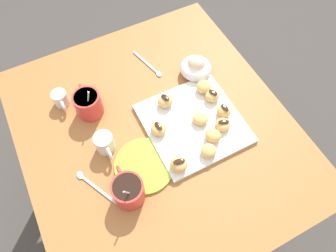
{
  "coord_description": "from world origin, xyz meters",
  "views": [
    {
      "loc": [
        -0.46,
        0.19,
        1.64
      ],
      "look_at": [
        -0.02,
        -0.04,
        0.76
      ],
      "focal_mm": 32.68,
      "sensor_mm": 36.0,
      "label": 1
    }
  ],
  "objects_px": {
    "coffee_mug_red_right": "(88,103)",
    "chocolate_sauce_pitcher": "(60,98)",
    "saucer_lime_left": "(145,165)",
    "beignet_6": "(179,164)",
    "beignet_1": "(209,151)",
    "beignet_5": "(165,101)",
    "beignet_4": "(212,96)",
    "beignet_7": "(223,125)",
    "cream_pitcher_white": "(105,143)",
    "dining_table": "(158,146)",
    "pastry_plate_square": "(193,123)",
    "beignet_2": "(224,111)",
    "beignet_0": "(204,87)",
    "coffee_mug_red_left": "(128,190)",
    "beignet_9": "(159,129)",
    "beignet_3": "(213,136)",
    "ice_cream_bowl": "(196,67)",
    "beignet_8": "(200,119)"
  },
  "relations": [
    {
      "from": "pastry_plate_square",
      "to": "chocolate_sauce_pitcher",
      "type": "height_order",
      "value": "chocolate_sauce_pitcher"
    },
    {
      "from": "pastry_plate_square",
      "to": "cream_pitcher_white",
      "type": "xyz_separation_m",
      "value": [
        0.05,
        0.29,
        0.03
      ]
    },
    {
      "from": "coffee_mug_red_left",
      "to": "beignet_7",
      "type": "xyz_separation_m",
      "value": [
        0.07,
        -0.36,
        -0.01
      ]
    },
    {
      "from": "coffee_mug_red_right",
      "to": "chocolate_sauce_pitcher",
      "type": "distance_m",
      "value": 0.11
    },
    {
      "from": "beignet_1",
      "to": "beignet_5",
      "type": "relative_size",
      "value": 0.93
    },
    {
      "from": "ice_cream_bowl",
      "to": "beignet_8",
      "type": "bearing_deg",
      "value": 154.31
    },
    {
      "from": "beignet_5",
      "to": "beignet_9",
      "type": "bearing_deg",
      "value": 141.76
    },
    {
      "from": "saucer_lime_left",
      "to": "beignet_5",
      "type": "relative_size",
      "value": 3.5
    },
    {
      "from": "dining_table",
      "to": "chocolate_sauce_pitcher",
      "type": "relative_size",
      "value": 10.6
    },
    {
      "from": "chocolate_sauce_pitcher",
      "to": "beignet_1",
      "type": "distance_m",
      "value": 0.54
    },
    {
      "from": "coffee_mug_red_left",
      "to": "cream_pitcher_white",
      "type": "height_order",
      "value": "coffee_mug_red_left"
    },
    {
      "from": "coffee_mug_red_right",
      "to": "beignet_3",
      "type": "height_order",
      "value": "coffee_mug_red_right"
    },
    {
      "from": "ice_cream_bowl",
      "to": "pastry_plate_square",
      "type": "bearing_deg",
      "value": 148.64
    },
    {
      "from": "beignet_1",
      "to": "beignet_6",
      "type": "height_order",
      "value": "beignet_6"
    },
    {
      "from": "saucer_lime_left",
      "to": "beignet_6",
      "type": "xyz_separation_m",
      "value": [
        -0.06,
        -0.09,
        0.03
      ]
    },
    {
      "from": "beignet_0",
      "to": "beignet_9",
      "type": "bearing_deg",
      "value": 109.84
    },
    {
      "from": "beignet_2",
      "to": "pastry_plate_square",
      "type": "bearing_deg",
      "value": 80.71
    },
    {
      "from": "coffee_mug_red_right",
      "to": "beignet_4",
      "type": "bearing_deg",
      "value": -111.76
    },
    {
      "from": "pastry_plate_square",
      "to": "beignet_4",
      "type": "relative_size",
      "value": 5.96
    },
    {
      "from": "dining_table",
      "to": "cream_pitcher_white",
      "type": "bearing_deg",
      "value": 86.41
    },
    {
      "from": "cream_pitcher_white",
      "to": "beignet_4",
      "type": "bearing_deg",
      "value": -89.68
    },
    {
      "from": "coffee_mug_red_right",
      "to": "beignet_0",
      "type": "distance_m",
      "value": 0.4
    },
    {
      "from": "saucer_lime_left",
      "to": "beignet_1",
      "type": "distance_m",
      "value": 0.21
    },
    {
      "from": "beignet_3",
      "to": "beignet_4",
      "type": "relative_size",
      "value": 0.99
    },
    {
      "from": "beignet_6",
      "to": "dining_table",
      "type": "bearing_deg",
      "value": -0.27
    },
    {
      "from": "coffee_mug_red_right",
      "to": "beignet_6",
      "type": "distance_m",
      "value": 0.37
    },
    {
      "from": "pastry_plate_square",
      "to": "coffee_mug_red_left",
      "type": "bearing_deg",
      "value": 113.5
    },
    {
      "from": "coffee_mug_red_left",
      "to": "cream_pitcher_white",
      "type": "distance_m",
      "value": 0.18
    },
    {
      "from": "cream_pitcher_white",
      "to": "beignet_1",
      "type": "distance_m",
      "value": 0.33
    },
    {
      "from": "beignet_0",
      "to": "coffee_mug_red_right",
      "type": "bearing_deg",
      "value": 74.03
    },
    {
      "from": "coffee_mug_red_right",
      "to": "beignet_2",
      "type": "bearing_deg",
      "value": -119.87
    },
    {
      "from": "beignet_0",
      "to": "beignet_5",
      "type": "relative_size",
      "value": 1.0
    },
    {
      "from": "ice_cream_bowl",
      "to": "beignet_4",
      "type": "distance_m",
      "value": 0.14
    },
    {
      "from": "coffee_mug_red_left",
      "to": "beignet_6",
      "type": "bearing_deg",
      "value": -87.34
    },
    {
      "from": "beignet_1",
      "to": "beignet_2",
      "type": "xyz_separation_m",
      "value": [
        0.1,
        -0.12,
        0.0
      ]
    },
    {
      "from": "coffee_mug_red_left",
      "to": "beignet_9",
      "type": "height_order",
      "value": "coffee_mug_red_left"
    },
    {
      "from": "beignet_8",
      "to": "beignet_5",
      "type": "bearing_deg",
      "value": 32.26
    },
    {
      "from": "beignet_4",
      "to": "beignet_9",
      "type": "xyz_separation_m",
      "value": [
        -0.03,
        0.22,
        -0.0
      ]
    },
    {
      "from": "pastry_plate_square",
      "to": "beignet_8",
      "type": "relative_size",
      "value": 5.83
    },
    {
      "from": "beignet_4",
      "to": "beignet_7",
      "type": "xyz_separation_m",
      "value": [
        -0.11,
        0.03,
        -0.0
      ]
    },
    {
      "from": "beignet_0",
      "to": "dining_table",
      "type": "bearing_deg",
      "value": 105.42
    },
    {
      "from": "dining_table",
      "to": "beignet_6",
      "type": "distance_m",
      "value": 0.23
    },
    {
      "from": "cream_pitcher_white",
      "to": "beignet_6",
      "type": "relative_size",
      "value": 1.97
    },
    {
      "from": "beignet_1",
      "to": "beignet_7",
      "type": "bearing_deg",
      "value": -56.22
    },
    {
      "from": "beignet_1",
      "to": "beignet_9",
      "type": "distance_m",
      "value": 0.18
    },
    {
      "from": "pastry_plate_square",
      "to": "coffee_mug_red_right",
      "type": "distance_m",
      "value": 0.36
    },
    {
      "from": "beignet_2",
      "to": "beignet_7",
      "type": "bearing_deg",
      "value": 144.42
    },
    {
      "from": "ice_cream_bowl",
      "to": "saucer_lime_left",
      "type": "relative_size",
      "value": 0.61
    },
    {
      "from": "cream_pitcher_white",
      "to": "beignet_9",
      "type": "xyz_separation_m",
      "value": [
        -0.03,
        -0.18,
        -0.01
      ]
    },
    {
      "from": "saucer_lime_left",
      "to": "beignet_5",
      "type": "bearing_deg",
      "value": -43.35
    }
  ]
}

